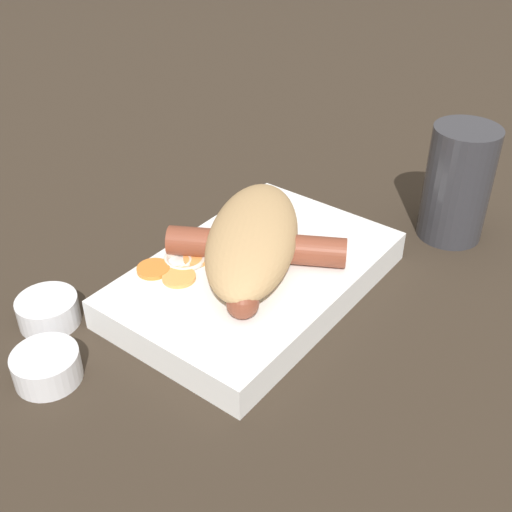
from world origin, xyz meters
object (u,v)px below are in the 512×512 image
Objects in this scene: sausage at (256,246)px; drink_glass at (458,184)px; condiment_cup_far at (47,368)px; condiment_cup_near at (49,312)px; bread_roll at (253,238)px; food_tray at (256,278)px.

drink_glass is at bearing 150.85° from sausage.
condiment_cup_far is at bearing -16.06° from sausage.
sausage is 3.19× the size of condiment_cup_near.
bread_roll reaches higher than sausage.
sausage is at bearing -29.15° from drink_glass.
condiment_cup_near is at bearing -32.28° from drink_glass.
condiment_cup_far is (0.20, -0.05, -0.04)m from bread_roll.
condiment_cup_near is 0.44× the size of drink_glass.
bread_roll is 0.23m from drink_glass.
sausage is at bearing -143.46° from food_tray.
drink_glass is (-0.36, 0.23, 0.05)m from condiment_cup_near.
condiment_cup_near is (0.16, -0.11, -0.03)m from sausage.
condiment_cup_near is at bearing -35.98° from sausage.
drink_glass reaches higher than condiment_cup_far.
food_tray is 0.04m from bread_roll.
sausage is 1.41× the size of drink_glass.
drink_glass is at bearing 147.72° from condiment_cup_near.
bread_roll is at bearing 144.87° from condiment_cup_near.
food_tray is 0.19m from condiment_cup_near.
drink_glass is (-0.40, 0.17, 0.05)m from condiment_cup_far.
condiment_cup_near is (0.16, -0.11, -0.04)m from bread_roll.
condiment_cup_far is at bearing -18.25° from food_tray.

